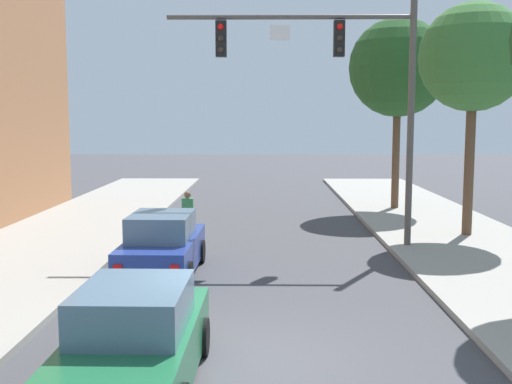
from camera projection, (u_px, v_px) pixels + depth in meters
name	position (u px, v px, depth m)	size (l,w,h in m)	color
ground_plane	(250.00, 362.00, 10.19)	(120.00, 120.00, 0.00)	#424247
traffic_signal_mast	(341.00, 71.00, 18.38)	(7.36, 0.38, 7.50)	#514C47
car_lead_blue	(163.00, 247.00, 15.86)	(1.88, 4.26, 1.60)	navy
car_following_green	(136.00, 342.00, 9.10)	(1.87, 4.26, 1.60)	#1E663D
pedestrian_crossing_road	(188.00, 213.00, 20.18)	(0.36, 0.22, 1.64)	brown
street_tree_second	(474.00, 58.00, 19.98)	(3.50, 3.50, 7.56)	brown
street_tree_third	(398.00, 68.00, 26.21)	(4.18, 4.18, 8.08)	brown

